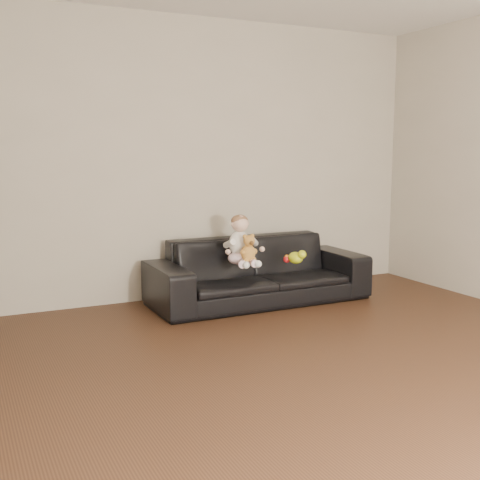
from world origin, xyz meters
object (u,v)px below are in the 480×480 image
sofa (259,271)px  teddy_bear (249,249)px  toy_blue_disc (292,260)px  baby (241,243)px  toy_rattle (287,259)px  toy_green (296,258)px

sofa → teddy_bear: bearing=-133.2°
sofa → toy_blue_disc: sofa is taller
baby → toy_rattle: baby is taller
toy_green → toy_blue_disc: toy_green is taller
sofa → toy_blue_disc: size_ratio=21.76×
teddy_bear → toy_blue_disc: bearing=19.2°
sofa → baby: bearing=-155.7°
sofa → baby: size_ratio=4.52×
toy_rattle → toy_blue_disc: (0.10, 0.08, -0.03)m
toy_rattle → sofa: bearing=131.1°
toy_green → toy_blue_disc: 0.16m
toy_green → teddy_bear: bearing=176.2°
sofa → toy_rattle: 0.30m
toy_blue_disc → toy_rattle: bearing=-141.9°
toy_green → toy_rattle: (-0.05, 0.07, -0.02)m
sofa → toy_green: sofa is taller
baby → toy_blue_disc: 0.55m
sofa → baby: 0.39m
toy_green → sofa: bearing=129.9°
teddy_bear → toy_green: 0.47m
toy_green → baby: bearing=160.4°
sofa → toy_rattle: sofa is taller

